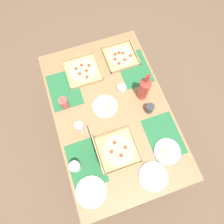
# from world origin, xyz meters

# --- Properties ---
(ground_plane) EXTENTS (6.00, 6.00, 0.00)m
(ground_plane) POSITION_xyz_m (0.00, 0.00, 0.00)
(ground_plane) COLOR brown
(dining_table) EXTENTS (1.46, 0.95, 0.75)m
(dining_table) POSITION_xyz_m (0.00, 0.00, 0.64)
(dining_table) COLOR #3F3328
(dining_table) RESTS_ON ground_plane
(placemat_near_left) EXTENTS (0.36, 0.26, 0.00)m
(placemat_near_left) POSITION_xyz_m (-0.33, -0.32, 0.75)
(placemat_near_left) COLOR #236638
(placemat_near_left) RESTS_ON dining_table
(placemat_near_right) EXTENTS (0.36, 0.26, 0.00)m
(placemat_near_right) POSITION_xyz_m (0.33, -0.32, 0.75)
(placemat_near_right) COLOR #236638
(placemat_near_right) RESTS_ON dining_table
(placemat_far_left) EXTENTS (0.36, 0.26, 0.00)m
(placemat_far_left) POSITION_xyz_m (-0.33, 0.32, 0.75)
(placemat_far_left) COLOR #236638
(placemat_far_left) RESTS_ON dining_table
(placemat_far_right) EXTENTS (0.36, 0.26, 0.00)m
(placemat_far_right) POSITION_xyz_m (0.33, 0.32, 0.75)
(placemat_far_right) COLOR #236638
(placemat_far_right) RESTS_ON dining_table
(pizza_box_edge_far) EXTENTS (0.30, 0.30, 0.04)m
(pizza_box_edge_far) POSITION_xyz_m (0.45, 0.12, 0.76)
(pizza_box_edge_far) COLOR tan
(pizza_box_edge_far) RESTS_ON dining_table
(pizza_box_center) EXTENTS (0.30, 0.30, 0.33)m
(pizza_box_center) POSITION_xyz_m (-0.32, 0.09, 0.80)
(pizza_box_center) COLOR tan
(pizza_box_center) RESTS_ON dining_table
(pizza_box_corner_right) EXTENTS (0.28, 0.28, 0.04)m
(pizza_box_corner_right) POSITION_xyz_m (0.48, -0.25, 0.76)
(pizza_box_corner_right) COLOR tan
(pizza_box_corner_right) RESTS_ON dining_table
(plate_near_right) EXTENTS (0.22, 0.22, 0.02)m
(plate_near_right) POSITION_xyz_m (-0.58, -0.12, 0.76)
(plate_near_right) COLOR white
(plate_near_right) RESTS_ON dining_table
(plate_far_left) EXTENTS (0.21, 0.21, 0.03)m
(plate_far_left) POSITION_xyz_m (0.06, 0.04, 0.76)
(plate_far_left) COLOR white
(plate_far_left) RESTS_ON dining_table
(plate_far_right) EXTENTS (0.20, 0.20, 0.03)m
(plate_far_right) POSITION_xyz_m (-0.45, -0.29, 0.76)
(plate_far_right) COLOR white
(plate_far_right) RESTS_ON dining_table
(plate_middle) EXTENTS (0.22, 0.22, 0.02)m
(plate_middle) POSITION_xyz_m (-0.53, 0.34, 0.76)
(plate_middle) COLOR white
(plate_middle) RESTS_ON dining_table
(soda_bottle) EXTENTS (0.09, 0.09, 0.32)m
(soda_bottle) POSITION_xyz_m (0.06, -0.29, 0.88)
(soda_bottle) COLOR #B2382D
(soda_bottle) RESTS_ON dining_table
(cup_red) EXTENTS (0.07, 0.07, 0.10)m
(cup_red) POSITION_xyz_m (-0.05, 0.29, 0.80)
(cup_red) COLOR silver
(cup_red) RESTS_ON dining_table
(cup_clear_right) EXTENTS (0.07, 0.07, 0.09)m
(cup_clear_right) POSITION_xyz_m (-0.08, -0.29, 0.79)
(cup_clear_right) COLOR #333338
(cup_clear_right) RESTS_ON dining_table
(cup_dark) EXTENTS (0.08, 0.08, 0.10)m
(cup_dark) POSITION_xyz_m (-0.33, 0.40, 0.80)
(cup_dark) COLOR silver
(cup_dark) RESTS_ON dining_table
(cup_clear_left) EXTENTS (0.07, 0.07, 0.11)m
(cup_clear_left) POSITION_xyz_m (0.18, 0.35, 0.80)
(cup_clear_left) COLOR #BF4742
(cup_clear_left) RESTS_ON dining_table
(condiment_bowl) EXTENTS (0.08, 0.08, 0.04)m
(condiment_bowl) POSITION_xyz_m (0.17, -0.15, 0.77)
(condiment_bowl) COLOR white
(condiment_bowl) RESTS_ON dining_table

